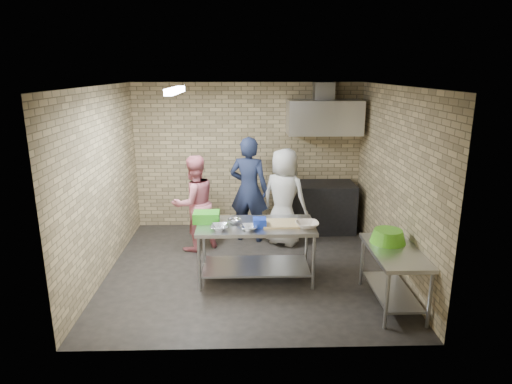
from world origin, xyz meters
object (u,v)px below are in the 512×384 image
side_counter (393,277)px  bottle_red (325,120)px  stove (321,207)px  green_basin (388,236)px  blue_tub (260,222)px  prep_table (256,251)px  bottle_green (347,121)px  woman_white (284,197)px  man_navy (249,190)px  green_crate (206,217)px  woman_pink (194,203)px

side_counter → bottle_red: 3.44m
stove → green_basin: green_basin is taller
blue_tub → green_basin: 1.71m
blue_tub → prep_table: bearing=116.6°
bottle_green → bottle_red: bearing=180.0°
side_counter → bottle_red: bearing=97.6°
woman_white → man_navy: bearing=14.7°
bottle_red → green_crate: bearing=-134.2°
bottle_red → woman_pink: 2.82m
blue_tub → green_basin: blue_tub is taller
side_counter → stove: size_ratio=1.00×
side_counter → man_navy: (-1.80, 2.31, 0.54)m
bottle_red → prep_table: bearing=-121.0°
prep_table → woman_white: bearing=68.7°
side_counter → stove: 2.79m
side_counter → bottle_green: size_ratio=8.00×
prep_table → green_crate: green_crate is taller
green_basin → woman_pink: 3.16m
green_crate → woman_pink: size_ratio=0.23×
prep_table → woman_pink: woman_pink is taller
green_basin → bottle_red: (-0.38, 2.74, 1.19)m
blue_tub → woman_pink: size_ratio=0.11×
green_basin → bottle_green: bottle_green is taller
blue_tub → woman_white: size_ratio=0.11×
bottle_red → side_counter: bearing=-82.4°
side_counter → green_crate: 2.64m
green_basin → woman_white: size_ratio=0.28×
woman_white → blue_tub: bearing=104.2°
bottle_green → woman_pink: size_ratio=0.09×
man_navy → green_basin: bearing=145.8°
blue_tub → bottle_green: (1.67, 2.29, 1.13)m
prep_table → side_counter: prep_table is taller
green_basin → bottle_green: (0.02, 2.74, 1.18)m
green_crate → green_basin: green_crate is taller
woman_pink → blue_tub: bearing=96.0°
side_counter → green_crate: size_ratio=3.29×
green_crate → man_navy: size_ratio=0.20×
man_navy → prep_table: bearing=108.0°
green_basin → bottle_red: 3.01m
green_crate → green_basin: (2.40, -0.67, -0.06)m
side_counter → green_basin: bearing=94.6°
prep_table → side_counter: (1.72, -0.80, -0.04)m
side_counter → stove: (-0.45, 2.75, 0.08)m
blue_tub → bottle_green: size_ratio=1.22×
prep_table → woman_pink: bearing=131.1°
stove → blue_tub: bearing=-120.6°
prep_table → side_counter: 1.89m
stove → green_crate: (-1.97, -1.83, 0.44)m
woman_pink → green_basin: bearing=114.0°
side_counter → green_basin: (-0.02, 0.25, 0.46)m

